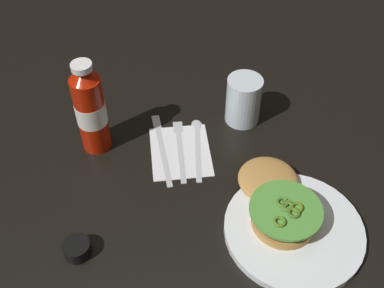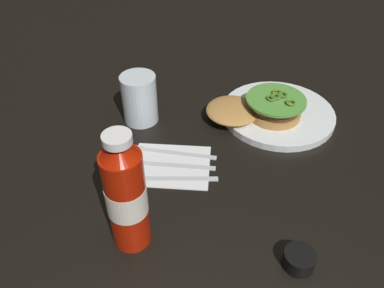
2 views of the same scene
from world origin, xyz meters
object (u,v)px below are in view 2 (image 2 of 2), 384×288
(butter_knife, at_px, (155,177))
(fork_utensil, at_px, (162,163))
(napkin, at_px, (171,165))
(dinner_plate, at_px, (278,113))
(water_glass, at_px, (140,99))
(spoon_utensil, at_px, (160,150))
(burger_sandwich, at_px, (259,108))
(condiment_cup, at_px, (299,260))
(ketchup_bottle, at_px, (126,196))

(butter_knife, bearing_deg, fork_utensil, -105.11)
(butter_knife, bearing_deg, napkin, -127.10)
(dinner_plate, bearing_deg, fork_utensil, 33.81)
(water_glass, xyz_separation_m, spoon_utensil, (-0.05, 0.12, -0.05))
(water_glass, relative_size, butter_knife, 0.52)
(spoon_utensil, bearing_deg, burger_sandwich, -152.49)
(dinner_plate, height_order, napkin, dinner_plate)
(napkin, bearing_deg, condiment_cup, 133.53)
(burger_sandwich, xyz_separation_m, ketchup_bottle, (0.25, 0.34, 0.07))
(dinner_plate, bearing_deg, ketchup_bottle, 50.02)
(ketchup_bottle, height_order, fork_utensil, ketchup_bottle)
(condiment_cup, distance_m, napkin, 0.32)
(condiment_cup, relative_size, fork_utensil, 0.27)
(dinner_plate, distance_m, burger_sandwich, 0.06)
(dinner_plate, height_order, ketchup_bottle, ketchup_bottle)
(butter_knife, bearing_deg, burger_sandwich, -138.58)
(water_glass, distance_m, condiment_cup, 0.49)
(napkin, distance_m, fork_utensil, 0.02)
(napkin, bearing_deg, dinner_plate, -143.97)
(dinner_plate, bearing_deg, condiment_cup, 85.97)
(spoon_utensil, bearing_deg, fork_utensil, 100.61)
(spoon_utensil, height_order, fork_utensil, same)
(condiment_cup, relative_size, napkin, 0.32)
(burger_sandwich, height_order, fork_utensil, burger_sandwich)
(fork_utensil, bearing_deg, burger_sandwich, -143.63)
(water_glass, bearing_deg, ketchup_bottle, 94.14)
(condiment_cup, bearing_deg, ketchup_bottle, -10.02)
(fork_utensil, bearing_deg, ketchup_bottle, 78.63)
(condiment_cup, height_order, napkin, condiment_cup)
(ketchup_bottle, xyz_separation_m, fork_utensil, (-0.04, -0.18, -0.10))
(burger_sandwich, distance_m, butter_knife, 0.30)
(ketchup_bottle, height_order, butter_knife, ketchup_bottle)
(ketchup_bottle, xyz_separation_m, spoon_utensil, (-0.03, -0.22, -0.10))
(burger_sandwich, bearing_deg, dinner_plate, -159.12)
(spoon_utensil, bearing_deg, water_glass, -65.49)
(spoon_utensil, xyz_separation_m, fork_utensil, (-0.01, 0.04, 0.00))
(fork_utensil, distance_m, butter_knife, 0.04)
(ketchup_bottle, relative_size, spoon_utensil, 1.18)
(dinner_plate, relative_size, fork_utensil, 1.42)
(water_glass, xyz_separation_m, fork_utensil, (-0.06, 0.16, -0.05))
(burger_sandwich, xyz_separation_m, condiment_cup, (-0.02, 0.39, -0.02))
(spoon_utensil, xyz_separation_m, butter_knife, (0.00, 0.08, 0.00))
(burger_sandwich, relative_size, napkin, 1.44)
(dinner_plate, height_order, condiment_cup, condiment_cup)
(ketchup_bottle, bearing_deg, napkin, -107.05)
(ketchup_bottle, xyz_separation_m, condiment_cup, (-0.27, 0.05, -0.09))
(spoon_utensil, distance_m, fork_utensil, 0.04)
(dinner_plate, xyz_separation_m, butter_knife, (0.28, 0.22, -0.00))
(water_glass, bearing_deg, spoon_utensil, 114.51)
(water_glass, bearing_deg, dinner_plate, -176.88)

